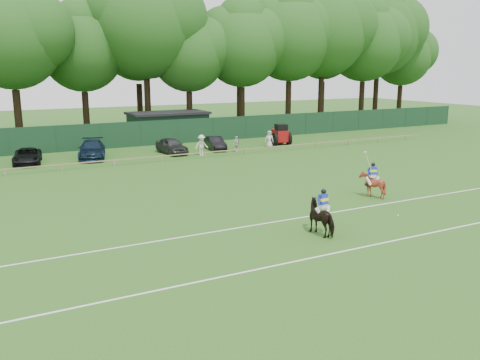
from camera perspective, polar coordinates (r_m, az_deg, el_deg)
ground at (r=26.69m, az=2.07°, el=-4.28°), size 160.00×160.00×0.00m
horse_dark at (r=24.26m, az=9.27°, el=-4.17°), size 1.09×2.02×1.63m
horse_chestnut at (r=31.77m, az=14.61°, el=-0.50°), size 1.68×1.77×1.55m
suv_black at (r=44.95m, az=-22.77°, el=2.48°), size 2.77×4.80×1.26m
sedan_navy at (r=45.75m, az=-16.28°, el=3.30°), size 3.40×5.69×1.54m
hatch_grey at (r=46.83m, az=-7.68°, el=3.83°), size 2.09×4.37×1.44m
estate_black at (r=48.69m, az=-2.80°, el=4.15°), size 1.92×3.96×1.25m
spectator_left at (r=45.45m, az=-4.34°, el=3.91°), size 1.22×0.72×1.86m
spectator_mid at (r=47.34m, az=-0.41°, el=4.07°), size 0.94×0.72×1.49m
spectator_right at (r=49.90m, az=3.31°, el=4.59°), size 0.98×0.89×1.67m
rider_dark at (r=24.06m, az=9.35°, el=-2.50°), size 0.93×0.41×1.41m
rider_chestnut at (r=31.61m, az=14.69°, el=0.76°), size 0.91×0.76×2.05m
polo_ball at (r=28.24m, az=17.32°, el=-3.82°), size 0.09×0.09×0.09m
pitch_lines at (r=23.87m, az=6.30°, el=-6.40°), size 60.00×5.10×0.01m
pitch_rail at (r=42.72m, az=-10.08°, el=2.54°), size 62.10×0.10×0.50m
perimeter_fence at (r=51.16m, az=-13.25°, el=4.94°), size 92.08×0.08×2.50m
utility_shed at (r=55.74m, az=-8.08°, el=6.05°), size 8.40×4.40×3.04m
tree_row at (r=59.50m, az=-13.32°, el=4.75°), size 96.00×12.00×21.00m
tractor at (r=51.98m, az=4.55°, el=5.07°), size 2.18×2.81×2.11m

